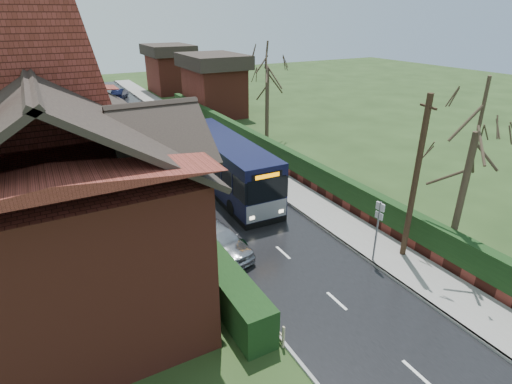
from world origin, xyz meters
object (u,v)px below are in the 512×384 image
car_silver (217,239)px  telegraph_pole (415,181)px  bus (226,165)px  bus_stop_sign (378,224)px  car_green (210,238)px  brick_house (60,183)px

car_silver → telegraph_pole: telegraph_pole is taller
bus → bus_stop_sign: (2.40, -10.79, 0.35)m
bus_stop_sign → telegraph_pole: (1.60, -0.28, 1.82)m
car_silver → car_green: car_silver is taller
bus → bus_stop_sign: size_ratio=3.63×
car_silver → car_green: 0.50m
car_green → car_silver: bearing=-88.9°
brick_house → bus: 11.28m
brick_house → bus: bearing=29.4°
car_silver → bus_stop_sign: size_ratio=1.40×
car_silver → brick_house: bearing=159.4°
brick_house → car_green: bearing=-7.6°
car_silver → bus: bearing=52.9°
bus → telegraph_pole: size_ratio=1.47×
bus → car_silver: bus is taller
bus → telegraph_pole: (4.00, -11.07, 2.18)m
car_green → bus_stop_sign: (6.10, -4.63, 1.41)m
telegraph_pole → car_silver: bearing=162.9°
bus_stop_sign → car_green: bearing=142.2°
brick_house → bus_stop_sign: brick_house is taller
bus_stop_sign → telegraph_pole: 2.44m
bus_stop_sign → telegraph_pole: size_ratio=0.40×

